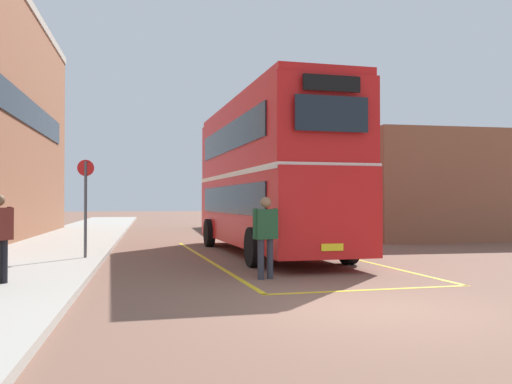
% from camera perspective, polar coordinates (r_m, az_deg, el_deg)
% --- Properties ---
extents(ground_plane, '(135.60, 135.60, 0.00)m').
position_cam_1_polar(ground_plane, '(22.89, -2.55, -5.07)').
color(ground_plane, brown).
extents(sidewalk_left, '(4.00, 57.60, 0.14)m').
position_cam_1_polar(sidewalk_left, '(25.24, -18.18, -4.48)').
color(sidewalk_left, '#A39E93').
rests_on(sidewalk_left, ground).
extents(depot_building_right, '(8.70, 12.61, 4.59)m').
position_cam_1_polar(depot_building_right, '(29.31, 15.73, 0.36)').
color(depot_building_right, brown).
rests_on(depot_building_right, ground).
extents(double_decker_bus, '(3.34, 10.61, 4.75)m').
position_cam_1_polar(double_decker_bus, '(17.43, 1.19, 1.90)').
color(double_decker_bus, black).
rests_on(double_decker_bus, ground).
extents(single_deck_bus, '(2.88, 8.48, 3.02)m').
position_cam_1_polar(single_deck_bus, '(33.09, -0.82, -0.95)').
color(single_deck_bus, black).
rests_on(single_deck_bus, ground).
extents(pedestrian_boarding, '(0.56, 0.36, 1.74)m').
position_cam_1_polar(pedestrian_boarding, '(11.84, 0.97, -4.03)').
color(pedestrian_boarding, '#2D2D38').
rests_on(pedestrian_boarding, ground).
extents(bus_stop_sign, '(0.44, 0.08, 2.63)m').
position_cam_1_polar(bus_stop_sign, '(15.64, -17.04, -0.64)').
color(bus_stop_sign, '#4C4C51').
rests_on(bus_stop_sign, sidewalk_left).
extents(bay_marking_yellow, '(5.03, 12.74, 0.01)m').
position_cam_1_polar(bay_marking_yellow, '(15.62, 2.91, -6.99)').
color(bay_marking_yellow, gold).
rests_on(bay_marking_yellow, ground).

